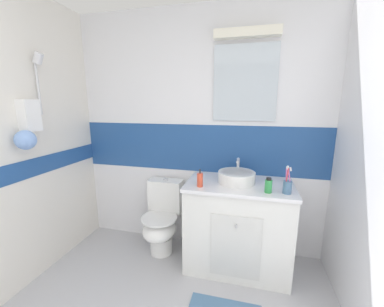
# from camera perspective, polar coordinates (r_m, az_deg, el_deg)

# --- Properties ---
(wall_back_tiled) EXTENTS (3.20, 0.20, 2.50)m
(wall_back_tiled) POSITION_cam_1_polar(r_m,az_deg,el_deg) (2.51, 1.81, 5.09)
(wall_back_tiled) COLOR white
(wall_back_tiled) RESTS_ON ground_plane
(vanity_cabinet) EXTENTS (0.97, 0.60, 0.85)m
(vanity_cabinet) POSITION_cam_1_polar(r_m,az_deg,el_deg) (2.39, 11.01, -16.64)
(vanity_cabinet) COLOR silver
(vanity_cabinet) RESTS_ON ground_plane
(sink_basin) EXTENTS (0.34, 0.38, 0.20)m
(sink_basin) POSITION_cam_1_polar(r_m,az_deg,el_deg) (2.21, 10.76, -5.54)
(sink_basin) COLOR white
(sink_basin) RESTS_ON vanity_cabinet
(toilet) EXTENTS (0.37, 0.50, 0.77)m
(toilet) POSITION_cam_1_polar(r_m,az_deg,el_deg) (2.61, -7.31, -15.63)
(toilet) COLOR white
(toilet) RESTS_ON ground_plane
(toothbrush_cup) EXTENTS (0.07, 0.07, 0.23)m
(toothbrush_cup) POSITION_cam_1_polar(r_m,az_deg,el_deg) (2.06, 22.14, -7.29)
(toothbrush_cup) COLOR #4C7299
(toothbrush_cup) RESTS_ON vanity_cabinet
(soap_dispenser) EXTENTS (0.05, 0.05, 0.16)m
(soap_dispenser) POSITION_cam_1_polar(r_m,az_deg,el_deg) (2.07, 1.94, -6.38)
(soap_dispenser) COLOR #D84C33
(soap_dispenser) RESTS_ON vanity_cabinet
(lotion_bottle_short) EXTENTS (0.06, 0.06, 0.13)m
(lotion_bottle_short) POSITION_cam_1_polar(r_m,az_deg,el_deg) (2.03, 18.06, -7.43)
(lotion_bottle_short) COLOR green
(lotion_bottle_short) RESTS_ON vanity_cabinet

